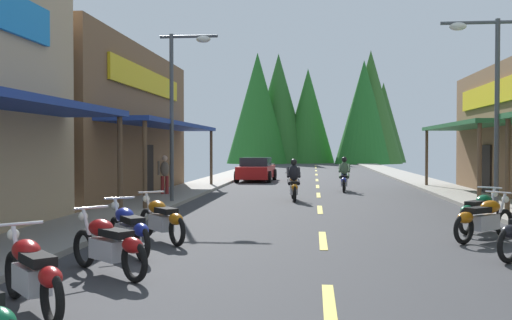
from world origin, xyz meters
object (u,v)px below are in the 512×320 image
object	(u,v)px
motorcycle_parked_left_1	(32,272)
streetlamp_left	(180,93)
motorcycle_parked_left_2	(109,244)
motorcycle_parked_left_3	(129,229)
motorcycle_parked_right_6	(480,211)
parked_car_curbside	(256,170)
streetlamp_right	(486,87)
rider_cruising_lead	(294,183)
pedestrian_browsing	(165,173)
motorcycle_parked_left_4	(162,219)
rider_cruising_trailing	(344,177)
motorcycle_parked_right_5	(484,218)

from	to	relation	value
motorcycle_parked_left_1	streetlamp_left	bearing A→B (deg)	-38.31
motorcycle_parked_left_2	motorcycle_parked_left_3	bearing A→B (deg)	-42.96
motorcycle_parked_right_6	parked_car_curbside	size ratio (longest dim) A/B	0.39
streetlamp_right	rider_cruising_lead	size ratio (longest dim) A/B	2.69
streetlamp_right	parked_car_curbside	distance (m)	18.23
pedestrian_browsing	streetlamp_right	bearing A→B (deg)	-137.29
motorcycle_parked_right_6	motorcycle_parked_left_1	distance (m)	10.45
motorcycle_parked_left_1	pedestrian_browsing	world-z (taller)	pedestrian_browsing
parked_car_curbside	motorcycle_parked_left_1	bearing A→B (deg)	-178.11
motorcycle_parked_left_4	rider_cruising_trailing	xyz separation A→B (m)	(4.58, 14.22, 0.17)
motorcycle_parked_right_6	motorcycle_parked_left_4	xyz separation A→B (m)	(-7.14, -2.21, 0.00)
motorcycle_parked_left_3	motorcycle_parked_right_6	bearing A→B (deg)	-100.20
streetlamp_left	rider_cruising_trailing	size ratio (longest dim) A/B	2.78
pedestrian_browsing	motorcycle_parked_left_3	bearing A→B (deg)	169.08
streetlamp_left	motorcycle_parked_left_1	distance (m)	13.53
motorcycle_parked_right_5	motorcycle_parked_left_2	size ratio (longest dim) A/B	0.97
rider_cruising_trailing	pedestrian_browsing	xyz separation A→B (m)	(-7.34, -3.56, 0.31)
motorcycle_parked_right_6	motorcycle_parked_left_2	distance (m)	8.94
motorcycle_parked_right_5	parked_car_curbside	distance (m)	21.89
streetlamp_left	parked_car_curbside	world-z (taller)	streetlamp_left
motorcycle_parked_left_3	rider_cruising_trailing	bearing A→B (deg)	-54.02
motorcycle_parked_left_4	parked_car_curbside	world-z (taller)	parked_car_curbside
motorcycle_parked_right_5	pedestrian_browsing	bearing A→B (deg)	92.55
motorcycle_parked_left_4	rider_cruising_lead	size ratio (longest dim) A/B	0.79
parked_car_curbside	streetlamp_right	bearing A→B (deg)	-150.14
motorcycle_parked_left_1	motorcycle_parked_left_4	bearing A→B (deg)	-45.90
motorcycle_parked_right_5	motorcycle_parked_left_3	distance (m)	7.40
motorcycle_parked_right_6	motorcycle_parked_left_2	bearing A→B (deg)	167.27
motorcycle_parked_left_4	rider_cruising_trailing	bearing A→B (deg)	-57.95
motorcycle_parked_right_6	motorcycle_parked_left_2	xyz separation A→B (m)	(-7.13, -5.39, 0.00)
motorcycle_parked_left_2	parked_car_curbside	bearing A→B (deg)	-50.45
motorcycle_parked_left_2	motorcycle_parked_right_6	bearing A→B (deg)	-103.74
parked_car_curbside	streetlamp_left	bearing A→B (deg)	176.61
motorcycle_parked_left_3	rider_cruising_trailing	world-z (taller)	rider_cruising_trailing
rider_cruising_trailing	motorcycle_parked_right_5	bearing A→B (deg)	-165.94
motorcycle_parked_right_6	motorcycle_parked_left_3	world-z (taller)	same
motorcycle_parked_right_5	motorcycle_parked_left_2	distance (m)	7.87
streetlamp_right	motorcycle_parked_right_6	bearing A→B (deg)	-107.93
rider_cruising_trailing	parked_car_curbside	distance (m)	8.69
streetlamp_right	motorcycle_parked_left_4	size ratio (longest dim) A/B	3.39
motorcycle_parked_left_4	rider_cruising_trailing	size ratio (longest dim) A/B	0.79
motorcycle_parked_left_1	motorcycle_parked_left_3	distance (m)	3.71
motorcycle_parked_right_5	motorcycle_parked_left_4	distance (m)	6.87
motorcycle_parked_left_2	rider_cruising_lead	size ratio (longest dim) A/B	0.80
motorcycle_parked_right_6	motorcycle_parked_left_3	size ratio (longest dim) A/B	0.96
streetlamp_left	motorcycle_parked_right_5	xyz separation A→B (m)	(8.26, -7.06, -3.40)
rider_cruising_lead	parked_car_curbside	xyz separation A→B (m)	(-2.61, 11.96, 0.03)
pedestrian_browsing	parked_car_curbside	bearing A→B (deg)	-36.24
pedestrian_browsing	motorcycle_parked_right_5	bearing A→B (deg)	-158.63
motorcycle_parked_left_4	rider_cruising_trailing	world-z (taller)	rider_cruising_trailing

